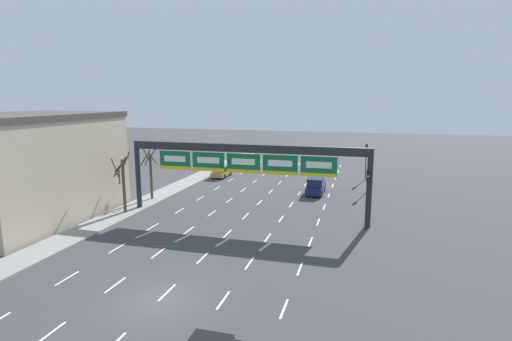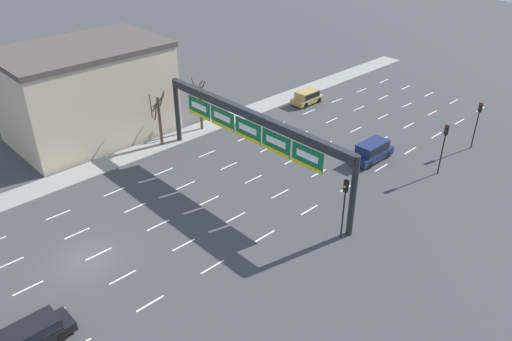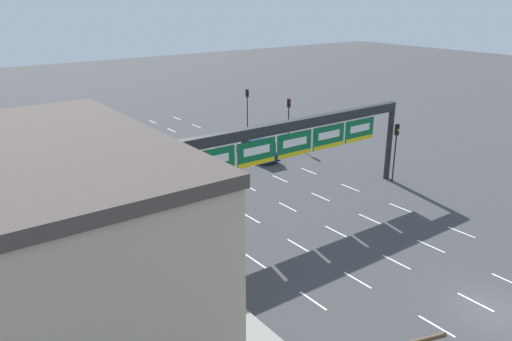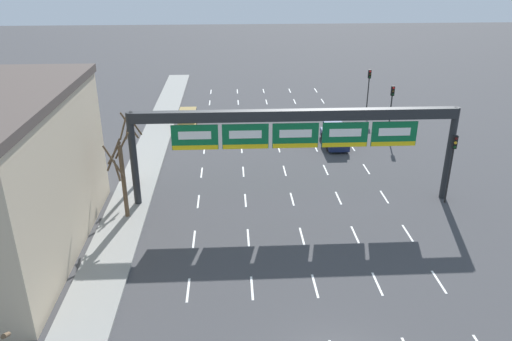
{
  "view_description": "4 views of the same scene",
  "coord_description": "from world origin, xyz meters",
  "px_view_note": "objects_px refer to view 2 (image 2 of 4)",
  "views": [
    {
      "loc": [
        10.19,
        -17.48,
        10.63
      ],
      "look_at": [
        1.18,
        15.3,
        4.41
      ],
      "focal_mm": 28.0,
      "sensor_mm": 36.0,
      "label": 1
    },
    {
      "loc": [
        27.7,
        -9.87,
        22.7
      ],
      "look_at": [
        3.63,
        12.9,
        3.64
      ],
      "focal_mm": 35.0,
      "sensor_mm": 36.0,
      "label": 2
    },
    {
      "loc": [
        -21.88,
        -9.9,
        14.8
      ],
      "look_at": [
        -0.76,
        18.9,
        2.2
      ],
      "focal_mm": 35.0,
      "sensor_mm": 36.0,
      "label": 3
    },
    {
      "loc": [
        -4.22,
        -15.21,
        15.96
      ],
      "look_at": [
        -2.71,
        13.19,
        3.51
      ],
      "focal_mm": 35.0,
      "sensor_mm": 36.0,
      "label": 4
    }
  ],
  "objects_px": {
    "suv_black": "(30,335)",
    "traffic_light_far_end": "(478,116)",
    "tree_bare_second": "(200,103)",
    "sign_gantry": "(250,124)",
    "suv_gold": "(307,96)",
    "traffic_light_near_gantry": "(444,140)",
    "traffic_light_mid_block": "(345,198)",
    "tree_bare_closest": "(159,117)",
    "suv_navy": "(372,150)"
  },
  "relations": [
    {
      "from": "tree_bare_second",
      "to": "sign_gantry",
      "type": "bearing_deg",
      "value": -16.6
    },
    {
      "from": "suv_navy",
      "to": "tree_bare_closest",
      "type": "bearing_deg",
      "value": -142.16
    },
    {
      "from": "suv_black",
      "to": "traffic_light_mid_block",
      "type": "distance_m",
      "value": 21.52
    },
    {
      "from": "traffic_light_near_gantry",
      "to": "tree_bare_closest",
      "type": "xyz_separation_m",
      "value": [
        -21.87,
        -14.89,
        -0.32
      ]
    },
    {
      "from": "suv_navy",
      "to": "tree_bare_second",
      "type": "xyz_separation_m",
      "value": [
        -16.39,
        -7.48,
        2.04
      ]
    },
    {
      "from": "suv_gold",
      "to": "traffic_light_far_end",
      "type": "relative_size",
      "value": 0.83
    },
    {
      "from": "suv_black",
      "to": "tree_bare_second",
      "type": "distance_m",
      "value": 29.56
    },
    {
      "from": "traffic_light_near_gantry",
      "to": "tree_bare_second",
      "type": "distance_m",
      "value": 24.06
    },
    {
      "from": "sign_gantry",
      "to": "suv_gold",
      "type": "relative_size",
      "value": 5.54
    },
    {
      "from": "sign_gantry",
      "to": "suv_black",
      "type": "relative_size",
      "value": 4.76
    },
    {
      "from": "suv_black",
      "to": "tree_bare_closest",
      "type": "relative_size",
      "value": 0.82
    },
    {
      "from": "sign_gantry",
      "to": "traffic_light_near_gantry",
      "type": "distance_m",
      "value": 17.04
    },
    {
      "from": "suv_navy",
      "to": "traffic_light_near_gantry",
      "type": "bearing_deg",
      "value": 21.92
    },
    {
      "from": "tree_bare_closest",
      "to": "tree_bare_second",
      "type": "xyz_separation_m",
      "value": [
        -0.13,
        5.15,
        -0.02
      ]
    },
    {
      "from": "suv_navy",
      "to": "tree_bare_second",
      "type": "relative_size",
      "value": 0.83
    },
    {
      "from": "traffic_light_far_end",
      "to": "tree_bare_second",
      "type": "relative_size",
      "value": 0.85
    },
    {
      "from": "suv_black",
      "to": "traffic_light_near_gantry",
      "type": "xyz_separation_m",
      "value": [
        5.88,
        34.42,
        2.57
      ]
    },
    {
      "from": "suv_gold",
      "to": "traffic_light_near_gantry",
      "type": "distance_m",
      "value": 19.73
    },
    {
      "from": "sign_gantry",
      "to": "traffic_light_mid_block",
      "type": "bearing_deg",
      "value": -4.01
    },
    {
      "from": "traffic_light_near_gantry",
      "to": "suv_gold",
      "type": "bearing_deg",
      "value": 168.52
    },
    {
      "from": "suv_black",
      "to": "traffic_light_far_end",
      "type": "height_order",
      "value": "traffic_light_far_end"
    },
    {
      "from": "traffic_light_mid_block",
      "to": "tree_bare_second",
      "type": "bearing_deg",
      "value": 169.35
    },
    {
      "from": "traffic_light_mid_block",
      "to": "tree_bare_second",
      "type": "distance_m",
      "value": 22.26
    },
    {
      "from": "traffic_light_near_gantry",
      "to": "tree_bare_second",
      "type": "height_order",
      "value": "tree_bare_second"
    },
    {
      "from": "suv_navy",
      "to": "traffic_light_mid_block",
      "type": "bearing_deg",
      "value": -64.68
    },
    {
      "from": "suv_navy",
      "to": "traffic_light_far_end",
      "type": "distance_m",
      "value": 10.95
    },
    {
      "from": "suv_navy",
      "to": "tree_bare_closest",
      "type": "xyz_separation_m",
      "value": [
        -16.26,
        -12.63,
        2.06
      ]
    },
    {
      "from": "suv_gold",
      "to": "traffic_light_far_end",
      "type": "xyz_separation_m",
      "value": [
        18.89,
        3.11,
        2.51
      ]
    },
    {
      "from": "traffic_light_far_end",
      "to": "tree_bare_second",
      "type": "height_order",
      "value": "tree_bare_second"
    },
    {
      "from": "traffic_light_mid_block",
      "to": "traffic_light_far_end",
      "type": "bearing_deg",
      "value": 90.42
    },
    {
      "from": "suv_navy",
      "to": "traffic_light_mid_block",
      "type": "xyz_separation_m",
      "value": [
        5.48,
        -11.59,
        2.47
      ]
    },
    {
      "from": "sign_gantry",
      "to": "suv_gold",
      "type": "bearing_deg",
      "value": 116.51
    },
    {
      "from": "tree_bare_second",
      "to": "suv_navy",
      "type": "bearing_deg",
      "value": 24.54
    },
    {
      "from": "traffic_light_mid_block",
      "to": "tree_bare_closest",
      "type": "relative_size",
      "value": 0.87
    },
    {
      "from": "sign_gantry",
      "to": "suv_black",
      "type": "height_order",
      "value": "sign_gantry"
    },
    {
      "from": "suv_black",
      "to": "traffic_light_far_end",
      "type": "xyz_separation_m",
      "value": [
        5.6,
        41.42,
        2.56
      ]
    },
    {
      "from": "traffic_light_far_end",
      "to": "tree_bare_second",
      "type": "xyz_separation_m",
      "value": [
        -21.72,
        -16.74,
        -0.33
      ]
    },
    {
      "from": "traffic_light_near_gantry",
      "to": "traffic_light_mid_block",
      "type": "xyz_separation_m",
      "value": [
        -0.13,
        -13.85,
        0.09
      ]
    },
    {
      "from": "sign_gantry",
      "to": "tree_bare_second",
      "type": "bearing_deg",
      "value": 163.4
    },
    {
      "from": "sign_gantry",
      "to": "traffic_light_mid_block",
      "type": "relative_size",
      "value": 4.45
    },
    {
      "from": "suv_navy",
      "to": "traffic_light_far_end",
      "type": "relative_size",
      "value": 0.98
    },
    {
      "from": "suv_navy",
      "to": "traffic_light_mid_block",
      "type": "distance_m",
      "value": 13.06
    },
    {
      "from": "tree_bare_closest",
      "to": "traffic_light_near_gantry",
      "type": "bearing_deg",
      "value": 34.24
    },
    {
      "from": "traffic_light_far_end",
      "to": "tree_bare_closest",
      "type": "height_order",
      "value": "tree_bare_closest"
    },
    {
      "from": "traffic_light_far_end",
      "to": "tree_bare_second",
      "type": "distance_m",
      "value": 27.42
    },
    {
      "from": "sign_gantry",
      "to": "tree_bare_second",
      "type": "distance_m",
      "value": 12.04
    },
    {
      "from": "suv_black",
      "to": "suv_gold",
      "type": "distance_m",
      "value": 40.55
    },
    {
      "from": "suv_navy",
      "to": "tree_bare_second",
      "type": "height_order",
      "value": "tree_bare_second"
    },
    {
      "from": "suv_gold",
      "to": "traffic_light_mid_block",
      "type": "relative_size",
      "value": 0.8
    },
    {
      "from": "sign_gantry",
      "to": "suv_gold",
      "type": "distance_m",
      "value": 19.54
    }
  ]
}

